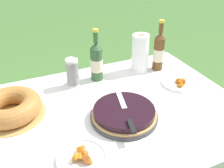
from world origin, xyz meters
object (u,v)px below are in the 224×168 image
serving_knife (126,111)px  cup_stack (73,73)px  cider_bottle_green (97,61)px  cider_bottle_amber (159,51)px  paper_towel_roll (140,53)px  bundt_cake (10,107)px  snack_plate_left (179,83)px  berry_tart (124,114)px  snack_plate_near (82,157)px

serving_knife → cup_stack: 0.44m
cider_bottle_green → cup_stack: bearing=-172.5°
cider_bottle_amber → paper_towel_roll: (-0.12, 0.03, -0.00)m
bundt_cake → cup_stack: size_ratio=1.89×
cider_bottle_green → paper_towel_roll: bearing=-0.8°
snack_plate_left → serving_knife: bearing=-157.8°
berry_tart → snack_plate_left: berry_tart is taller
berry_tart → serving_knife: 0.05m
berry_tart → paper_towel_roll: bearing=52.7°
cup_stack → cider_bottle_green: (0.16, 0.02, 0.03)m
cup_stack → snack_plate_left: cup_stack is taller
serving_knife → paper_towel_roll: bearing=-23.0°
serving_knife → cup_stack: bearing=30.6°
serving_knife → snack_plate_near: size_ratio=1.79×
serving_knife → paper_towel_roll: (0.32, 0.44, 0.06)m
snack_plate_near → snack_plate_left: bearing=24.4°
berry_tart → snack_plate_left: bearing=19.3°
cider_bottle_amber → snack_plate_left: 0.25m
berry_tart → paper_towel_roll: paper_towel_roll is taller
berry_tart → snack_plate_near: bearing=-148.0°
snack_plate_near → snack_plate_left: size_ratio=0.98×
berry_tart → cider_bottle_amber: bearing=41.4°
serving_knife → cider_bottle_green: (0.02, 0.44, 0.06)m
cider_bottle_amber → paper_towel_roll: bearing=165.7°
serving_knife → cider_bottle_green: cider_bottle_green is taller
snack_plate_near → berry_tart: bearing=32.0°
cider_bottle_green → snack_plate_near: 0.66m
cup_stack → paper_towel_roll: paper_towel_roll is taller
bundt_cake → cup_stack: (0.36, 0.15, 0.04)m
paper_towel_roll → serving_knife: bearing=-126.0°
serving_knife → snack_plate_near: serving_knife is taller
serving_knife → cider_bottle_green: bearing=10.1°
cider_bottle_green → snack_plate_near: bearing=-116.2°
berry_tart → bundt_cake: size_ratio=1.00×
bundt_cake → snack_plate_left: bearing=-5.3°
berry_tart → snack_plate_near: 0.32m
cup_stack → cider_bottle_amber: size_ratio=0.53×
cider_bottle_green → snack_plate_near: (-0.29, -0.59, -0.11)m
serving_knife → bundt_cake: size_ratio=1.12×
snack_plate_left → paper_towel_roll: bearing=117.2°
cider_bottle_amber → snack_plate_near: cider_bottle_amber is taller
serving_knife → paper_towel_roll: paper_towel_roll is taller
snack_plate_near → paper_towel_roll: paper_towel_roll is taller
bundt_cake → snack_plate_left: size_ratio=1.56×
cider_bottle_green → snack_plate_near: size_ratio=1.55×
serving_knife → snack_plate_left: bearing=-54.8°
cider_bottle_green → bundt_cake: bearing=-161.7°
cup_stack → snack_plate_left: bearing=-22.2°
cup_stack → snack_plate_near: (-0.13, -0.56, -0.07)m
bundt_cake → cider_bottle_amber: bearing=8.3°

